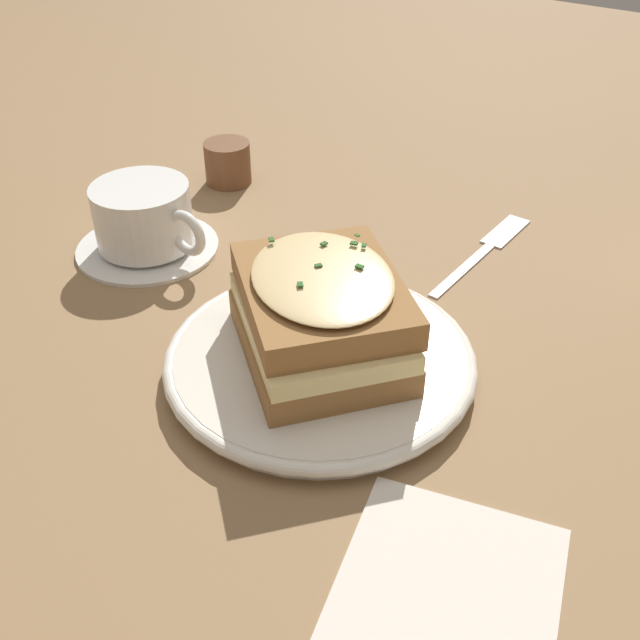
{
  "coord_description": "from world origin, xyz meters",
  "views": [
    {
      "loc": [
        -0.33,
        -0.26,
        0.36
      ],
      "look_at": [
        0.02,
        -0.02,
        0.05
      ],
      "focal_mm": 42.0,
      "sensor_mm": 36.0,
      "label": 1
    }
  ],
  "objects_px": {
    "napkin": "(444,602)",
    "fork": "(491,244)",
    "condiment_pot": "(228,163)",
    "sandwich": "(321,314)",
    "dinner_plate": "(320,360)",
    "teacup_with_saucer": "(145,222)"
  },
  "relations": [
    {
      "from": "napkin",
      "to": "fork",
      "type": "bearing_deg",
      "value": 20.53
    },
    {
      "from": "napkin",
      "to": "condiment_pot",
      "type": "height_order",
      "value": "condiment_pot"
    },
    {
      "from": "sandwich",
      "to": "napkin",
      "type": "distance_m",
      "value": 0.21
    },
    {
      "from": "napkin",
      "to": "dinner_plate",
      "type": "bearing_deg",
      "value": 53.53
    },
    {
      "from": "fork",
      "to": "condiment_pot",
      "type": "xyz_separation_m",
      "value": [
        -0.03,
        0.29,
        0.02
      ]
    },
    {
      "from": "dinner_plate",
      "to": "napkin",
      "type": "height_order",
      "value": "dinner_plate"
    },
    {
      "from": "sandwich",
      "to": "condiment_pot",
      "type": "bearing_deg",
      "value": 52.1
    },
    {
      "from": "teacup_with_saucer",
      "to": "fork",
      "type": "height_order",
      "value": "teacup_with_saucer"
    },
    {
      "from": "condiment_pot",
      "to": "dinner_plate",
      "type": "bearing_deg",
      "value": -128.16
    },
    {
      "from": "teacup_with_saucer",
      "to": "condiment_pot",
      "type": "bearing_deg",
      "value": 104.04
    },
    {
      "from": "sandwich",
      "to": "napkin",
      "type": "xyz_separation_m",
      "value": [
        -0.12,
        -0.16,
        -0.05
      ]
    },
    {
      "from": "sandwich",
      "to": "teacup_with_saucer",
      "type": "bearing_deg",
      "value": 77.48
    },
    {
      "from": "teacup_with_saucer",
      "to": "condiment_pot",
      "type": "height_order",
      "value": "teacup_with_saucer"
    },
    {
      "from": "dinner_plate",
      "to": "teacup_with_saucer",
      "type": "xyz_separation_m",
      "value": [
        0.05,
        0.23,
        0.02
      ]
    },
    {
      "from": "dinner_plate",
      "to": "teacup_with_saucer",
      "type": "distance_m",
      "value": 0.24
    },
    {
      "from": "fork",
      "to": "napkin",
      "type": "xyz_separation_m",
      "value": [
        -0.36,
        -0.14,
        0.0
      ]
    },
    {
      "from": "dinner_plate",
      "to": "sandwich",
      "type": "relative_size",
      "value": 1.31
    },
    {
      "from": "napkin",
      "to": "condiment_pot",
      "type": "relative_size",
      "value": 2.93
    },
    {
      "from": "dinner_plate",
      "to": "napkin",
      "type": "bearing_deg",
      "value": -126.47
    },
    {
      "from": "condiment_pot",
      "to": "napkin",
      "type": "bearing_deg",
      "value": -127.52
    },
    {
      "from": "dinner_plate",
      "to": "condiment_pot",
      "type": "bearing_deg",
      "value": 51.84
    },
    {
      "from": "dinner_plate",
      "to": "fork",
      "type": "height_order",
      "value": "dinner_plate"
    }
  ]
}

